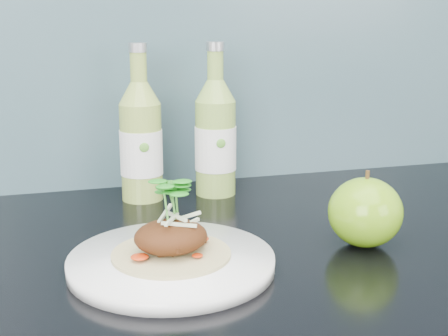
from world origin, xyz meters
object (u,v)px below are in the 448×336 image
(dinner_plate, at_px, (171,262))
(green_apple, at_px, (365,212))
(cider_bottle_left, at_px, (141,142))
(cider_bottle_right, at_px, (216,138))

(dinner_plate, bearing_deg, green_apple, 1.46)
(dinner_plate, distance_m, green_apple, 0.25)
(cider_bottle_left, bearing_deg, cider_bottle_right, -5.58)
(dinner_plate, relative_size, green_apple, 2.39)
(dinner_plate, xyz_separation_m, green_apple, (0.25, 0.01, 0.04))
(dinner_plate, height_order, green_apple, green_apple)
(cider_bottle_left, height_order, cider_bottle_right, same)
(dinner_plate, bearing_deg, cider_bottle_left, 88.28)
(cider_bottle_left, bearing_deg, green_apple, -52.75)
(green_apple, height_order, cider_bottle_right, cider_bottle_right)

